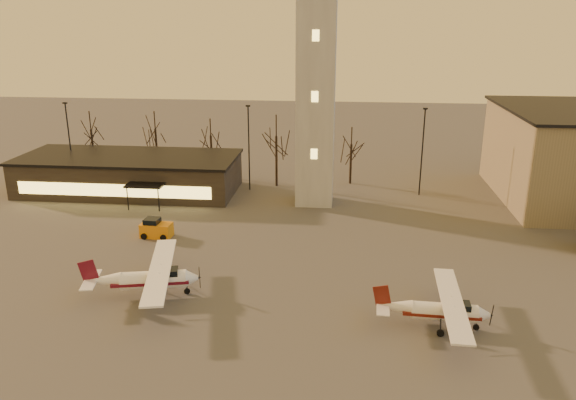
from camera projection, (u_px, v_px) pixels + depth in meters
The scene contains 8 objects.
ground at pixel (286, 354), 34.47m from camera, with size 220.00×220.00×0.00m, color #3E3B3A.
control_tower at pixel (317, 52), 57.80m from camera, with size 6.80×6.80×32.60m.
terminal at pixel (130, 174), 66.21m from camera, with size 25.40×12.20×4.30m.
light_poles at pixel (320, 153), 62.08m from camera, with size 58.50×12.25×10.14m.
tree_row at pixel (211, 132), 71.02m from camera, with size 37.20×9.20×8.80m.
cessna_front at pixel (446, 315), 37.06m from camera, with size 8.15×10.30×2.84m.
cessna_rear at pixel (156, 282), 41.34m from camera, with size 9.11×11.44×3.15m.
service_cart at pixel (156, 230), 52.68m from camera, with size 2.94×1.98×1.81m.
Camera 1 is at (3.22, -29.69, 19.64)m, focal length 35.00 mm.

